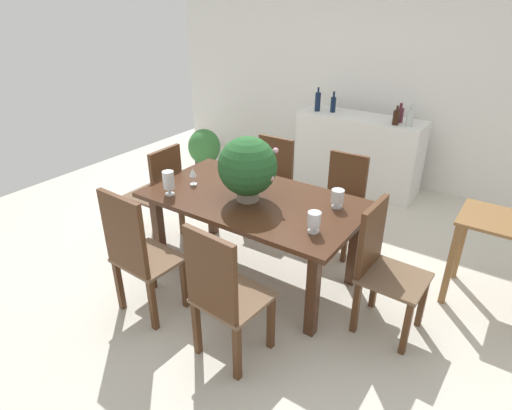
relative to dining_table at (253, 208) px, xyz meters
name	(u,v)px	position (x,y,z in m)	size (l,w,h in m)	color
ground_plane	(268,261)	(0.00, 0.25, -0.67)	(7.04, 7.04, 0.00)	beige
back_wall	(381,79)	(0.00, 2.85, 0.63)	(6.40, 0.10, 2.60)	white
dining_table	(253,208)	(0.00, 0.00, 0.00)	(1.81, 1.01, 0.77)	#422616
chair_near_left	(136,251)	(-0.41, -0.93, -0.08)	(0.49, 0.42, 1.07)	#4C2D19
chair_far_left	(271,177)	(-0.41, 0.92, -0.14)	(0.45, 0.41, 0.95)	#4C2D19
chair_near_right	(222,292)	(0.40, -0.93, -0.10)	(0.47, 0.47, 1.04)	#4C2D19
chair_foot_end	(382,263)	(1.13, 0.00, -0.12)	(0.46, 0.45, 1.00)	#4C2D19
chair_head_end	(160,190)	(-1.12, 0.00, -0.13)	(0.48, 0.42, 0.99)	#4C2D19
chair_far_right	(342,197)	(0.40, 0.92, -0.15)	(0.43, 0.47, 0.93)	#4C2D19
flower_centerpiece	(248,167)	(-0.02, -0.06, 0.38)	(0.48, 0.48, 0.53)	gray
crystal_vase_left	(169,181)	(-0.61, -0.35, 0.22)	(0.10, 0.10, 0.21)	silver
crystal_vase_center_near	(337,197)	(0.65, 0.23, 0.19)	(0.10, 0.10, 0.15)	silver
crystal_vase_right	(314,220)	(0.67, -0.22, 0.19)	(0.10, 0.10, 0.16)	silver
wine_glass	(193,173)	(-0.59, -0.08, 0.20)	(0.06, 0.06, 0.15)	silver
kitchen_counter	(358,153)	(-0.01, 2.33, -0.20)	(1.53, 0.51, 0.94)	silver
wine_bottle_dark	(410,118)	(0.59, 2.23, 0.36)	(0.07, 0.07, 0.25)	#B2BFB7
wine_bottle_tall	(396,117)	(0.44, 2.20, 0.35)	(0.07, 0.07, 0.22)	black
wine_bottle_clear	(333,104)	(-0.39, 2.31, 0.37)	(0.07, 0.07, 0.26)	#0F1E38
wine_bottle_green	(318,101)	(-0.58, 2.26, 0.39)	(0.07, 0.07, 0.29)	#0F1E38
wine_bottle_amber	(400,115)	(0.44, 2.33, 0.35)	(0.08, 0.08, 0.22)	#511E28
side_table	(503,242)	(1.81, 0.77, -0.10)	(0.69, 0.50, 0.76)	brown
potted_plant_floor	(204,149)	(-1.97, 1.64, -0.34)	(0.45, 0.45, 0.61)	#423D38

